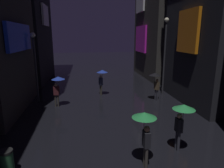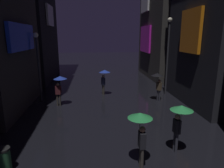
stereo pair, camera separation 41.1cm
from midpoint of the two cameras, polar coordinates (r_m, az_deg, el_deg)
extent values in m
cube|color=#264CF9|center=(13.72, -23.54, 12.15)|extent=(0.20, 4.31, 1.61)
cube|color=white|center=(23.04, -16.78, 18.19)|extent=(0.20, 2.91, 2.09)
cube|color=orange|center=(14.42, 22.33, 13.80)|extent=(0.20, 2.50, 2.79)
cube|color=#33302D|center=(24.81, 15.61, 16.32)|extent=(4.00, 8.84, 12.40)
cube|color=#F226D8|center=(24.79, 9.98, 12.52)|extent=(0.20, 3.96, 3.05)
cube|color=white|center=(25.76, 9.90, 21.59)|extent=(0.20, 3.09, 1.82)
cylinder|color=#38332D|center=(7.86, 10.16, -20.39)|extent=(0.12, 0.12, 0.85)
cylinder|color=#38332D|center=(8.00, 9.75, -19.69)|extent=(0.12, 0.12, 0.85)
cube|color=black|center=(7.56, 10.18, -15.45)|extent=(0.23, 0.35, 0.60)
sphere|color=#9E7051|center=(7.37, 10.32, -12.65)|extent=(0.22, 0.22, 0.22)
cylinder|color=black|center=(7.67, 9.41, -14.53)|extent=(0.09, 0.09, 0.50)
cylinder|color=slate|center=(7.52, 9.51, -12.27)|extent=(0.02, 0.02, 0.77)
cone|color=green|center=(7.32, 9.66, -8.85)|extent=(0.90, 0.90, 0.20)
cylinder|color=#38332D|center=(16.74, -1.94, -1.57)|extent=(0.12, 0.12, 0.85)
cylinder|color=#38332D|center=(16.59, -1.65, -1.71)|extent=(0.12, 0.12, 0.85)
cube|color=#333859|center=(16.49, -1.82, 0.79)|extent=(0.34, 0.40, 0.60)
sphere|color=tan|center=(16.41, -1.83, 2.19)|extent=(0.22, 0.22, 0.22)
cylinder|color=#333859|center=(16.35, -1.37, 0.86)|extent=(0.09, 0.09, 0.50)
cylinder|color=slate|center=(16.28, -1.38, 2.01)|extent=(0.02, 0.02, 0.77)
cone|color=#263FB2|center=(16.19, -1.39, 3.69)|extent=(0.90, 0.90, 0.20)
cylinder|color=#38332D|center=(14.46, -14.55, -4.47)|extent=(0.12, 0.12, 0.85)
cylinder|color=#38332D|center=(14.43, -13.85, -4.47)|extent=(0.12, 0.12, 0.85)
cube|color=#4C1E23|center=(14.24, -14.37, -1.69)|extent=(0.35, 0.23, 0.60)
sphere|color=tan|center=(14.14, -14.47, -0.09)|extent=(0.22, 0.22, 0.22)
cylinder|color=#4C1E23|center=(14.24, -13.63, -1.44)|extent=(0.09, 0.09, 0.50)
cylinder|color=slate|center=(14.16, -13.71, -0.13)|extent=(0.02, 0.02, 0.77)
cone|color=#263FB2|center=(14.06, -13.82, 1.79)|extent=(0.90, 0.90, 0.20)
cylinder|color=#2D2D38|center=(9.31, 18.69, -15.16)|extent=(0.12, 0.12, 0.85)
cylinder|color=#2D2D38|center=(9.17, 19.21, -15.66)|extent=(0.12, 0.12, 0.85)
cube|color=black|center=(8.92, 19.31, -11.32)|extent=(0.23, 0.35, 0.60)
sphere|color=tan|center=(8.77, 19.52, -8.88)|extent=(0.22, 0.22, 0.22)
cylinder|color=black|center=(8.78, 20.18, -11.44)|extent=(0.09, 0.09, 0.50)
cylinder|color=slate|center=(8.65, 20.36, -9.42)|extent=(0.02, 0.02, 0.77)
cone|color=green|center=(8.48, 20.63, -6.40)|extent=(0.90, 0.90, 0.20)
cylinder|color=#2D2D38|center=(15.42, 14.15, -3.32)|extent=(0.12, 0.12, 0.85)
cylinder|color=#2D2D38|center=(15.53, 13.63, -3.17)|extent=(0.12, 0.12, 0.85)
cube|color=brown|center=(15.28, 14.04, -0.64)|extent=(0.36, 0.40, 0.60)
sphere|color=#9E7051|center=(15.19, 14.13, 0.86)|extent=(0.22, 0.22, 0.22)
cylinder|color=brown|center=(15.34, 13.41, -0.36)|extent=(0.09, 0.09, 0.50)
cylinder|color=slate|center=(15.27, 13.48, 0.86)|extent=(0.02, 0.02, 0.77)
cone|color=black|center=(15.17, 13.58, 2.65)|extent=(0.90, 0.90, 0.20)
cylinder|color=#2D2D33|center=(15.63, -19.48, 3.76)|extent=(0.14, 0.14, 4.68)
sphere|color=#F9EFCC|center=(15.44, -20.23, 13.01)|extent=(0.36, 0.36, 0.36)
cylinder|color=#2D2D33|center=(16.91, 16.21, 6.65)|extent=(0.14, 0.14, 5.83)
sphere|color=#F9EFCC|center=(16.85, 16.93, 17.15)|extent=(0.36, 0.36, 0.36)
cylinder|color=#265933|center=(8.49, -27.09, -19.00)|extent=(0.44, 0.44, 0.85)
cylinder|color=black|center=(8.26, -27.45, -16.25)|extent=(0.46, 0.46, 0.08)
camera|label=1|loc=(0.21, -88.94, 0.25)|focal=32.00mm
camera|label=2|loc=(0.21, 91.06, -0.25)|focal=32.00mm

